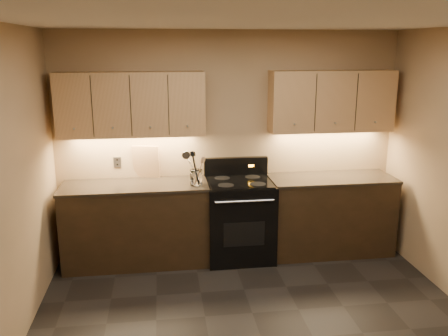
% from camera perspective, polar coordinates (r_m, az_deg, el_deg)
% --- Properties ---
extents(ceiling, '(4.00, 4.00, 0.00)m').
position_cam_1_polar(ceiling, '(3.53, 5.53, 17.37)').
color(ceiling, silver).
rests_on(ceiling, wall_back).
extents(wall_back, '(4.00, 0.04, 2.60)m').
position_cam_1_polar(wall_back, '(5.60, 0.57, 2.94)').
color(wall_back, tan).
rests_on(wall_back, ground).
extents(counter_left, '(1.62, 0.62, 0.93)m').
position_cam_1_polar(counter_left, '(5.50, -10.49, -6.60)').
color(counter_left, black).
rests_on(counter_left, ground).
extents(counter_right, '(1.46, 0.62, 0.93)m').
position_cam_1_polar(counter_right, '(5.83, 12.58, -5.46)').
color(counter_right, black).
rests_on(counter_right, ground).
extents(stove, '(0.76, 0.68, 1.14)m').
position_cam_1_polar(stove, '(5.53, 1.85, -6.06)').
color(stove, black).
rests_on(stove, ground).
extents(upper_cab_left, '(1.60, 0.30, 0.70)m').
position_cam_1_polar(upper_cab_left, '(5.32, -11.08, 7.53)').
color(upper_cab_left, tan).
rests_on(upper_cab_left, wall_back).
extents(upper_cab_right, '(1.44, 0.30, 0.70)m').
position_cam_1_polar(upper_cab_right, '(5.67, 12.80, 7.85)').
color(upper_cab_right, tan).
rests_on(upper_cab_right, wall_back).
extents(outlet_plate, '(0.08, 0.01, 0.12)m').
position_cam_1_polar(outlet_plate, '(5.60, -12.71, 0.69)').
color(outlet_plate, '#B2B5BA').
rests_on(outlet_plate, wall_back).
extents(utensil_crock, '(0.17, 0.17, 0.17)m').
position_cam_1_polar(utensil_crock, '(5.23, -3.36, -1.18)').
color(utensil_crock, white).
rests_on(utensil_crock, counter_left).
extents(cutting_board, '(0.31, 0.13, 0.38)m').
position_cam_1_polar(cutting_board, '(5.55, -9.35, 0.75)').
color(cutting_board, tan).
rests_on(cutting_board, counter_left).
extents(wooden_spoon, '(0.17, 0.11, 0.31)m').
position_cam_1_polar(wooden_spoon, '(5.20, -3.58, -0.24)').
color(wooden_spoon, tan).
rests_on(wooden_spoon, utensil_crock).
extents(black_turner, '(0.17, 0.14, 0.39)m').
position_cam_1_polar(black_turner, '(5.18, -3.14, 0.10)').
color(black_turner, black).
rests_on(black_turner, utensil_crock).
extents(steel_spatula, '(0.16, 0.11, 0.38)m').
position_cam_1_polar(steel_spatula, '(5.21, -3.13, 0.15)').
color(steel_spatula, silver).
rests_on(steel_spatula, utensil_crock).
extents(steel_skimmer, '(0.24, 0.12, 0.39)m').
position_cam_1_polar(steel_skimmer, '(5.20, -2.92, 0.20)').
color(steel_skimmer, silver).
rests_on(steel_skimmer, utensil_crock).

